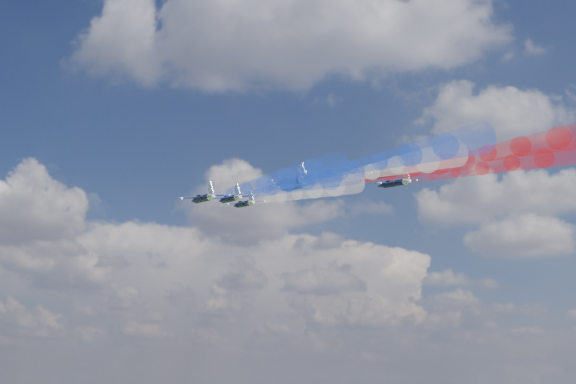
# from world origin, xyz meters

# --- Properties ---
(jet_lead) EXTENTS (15.92, 16.62, 6.89)m
(jet_lead) POSITION_xyz_m (5.32, 18.18, 132.25)
(jet_lead) COLOR black
(trail_lead) EXTENTS (29.80, 38.69, 10.95)m
(trail_lead) POSITION_xyz_m (21.68, -4.00, 128.46)
(trail_lead) COLOR white
(jet_inner_left) EXTENTS (15.92, 16.62, 6.89)m
(jet_inner_left) POSITION_xyz_m (6.12, 0.47, 129.08)
(jet_inner_left) COLOR black
(trail_inner_left) EXTENTS (29.80, 38.69, 10.95)m
(trail_inner_left) POSITION_xyz_m (22.48, -21.70, 125.29)
(trail_inner_left) COLOR blue
(jet_inner_right) EXTENTS (15.92, 16.62, 6.89)m
(jet_inner_right) POSITION_xyz_m (24.38, 11.97, 134.01)
(jet_inner_right) COLOR black
(trail_inner_right) EXTENTS (29.80, 38.69, 10.95)m
(trail_inner_right) POSITION_xyz_m (40.73, -10.20, 130.22)
(trail_inner_right) COLOR red
(jet_outer_left) EXTENTS (15.92, 16.62, 6.89)m
(jet_outer_left) POSITION_xyz_m (4.91, -16.65, 124.88)
(jet_outer_left) COLOR black
(trail_outer_left) EXTENTS (29.80, 38.69, 10.95)m
(trail_outer_left) POSITION_xyz_m (21.26, -38.83, 121.09)
(trail_outer_left) COLOR blue
(jet_center_third) EXTENTS (15.92, 16.62, 6.89)m
(jet_center_third) POSITION_xyz_m (21.54, -5.11, 129.62)
(jet_center_third) COLOR black
(trail_center_third) EXTENTS (29.80, 38.69, 10.95)m
(trail_center_third) POSITION_xyz_m (37.89, -27.28, 125.83)
(trail_center_third) COLOR white
(jet_outer_right) EXTENTS (15.92, 16.62, 6.89)m
(jet_outer_right) POSITION_xyz_m (41.70, 7.89, 133.07)
(jet_outer_right) COLOR black
(trail_outer_right) EXTENTS (29.80, 38.69, 10.95)m
(trail_outer_right) POSITION_xyz_m (58.06, -14.28, 129.28)
(trail_outer_right) COLOR red
(jet_rear_left) EXTENTS (15.92, 16.62, 6.89)m
(jet_rear_left) POSITION_xyz_m (23.14, -22.50, 125.94)
(jet_rear_left) COLOR black
(trail_rear_left) EXTENTS (29.80, 38.69, 10.95)m
(trail_rear_left) POSITION_xyz_m (39.49, -44.67, 122.15)
(trail_rear_left) COLOR blue
(jet_rear_right) EXTENTS (15.92, 16.62, 6.89)m
(jet_rear_right) POSITION_xyz_m (40.33, -10.53, 130.09)
(jet_rear_right) COLOR black
(trail_rear_right) EXTENTS (29.80, 38.69, 10.95)m
(trail_rear_right) POSITION_xyz_m (56.69, -32.71, 126.30)
(trail_rear_right) COLOR red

